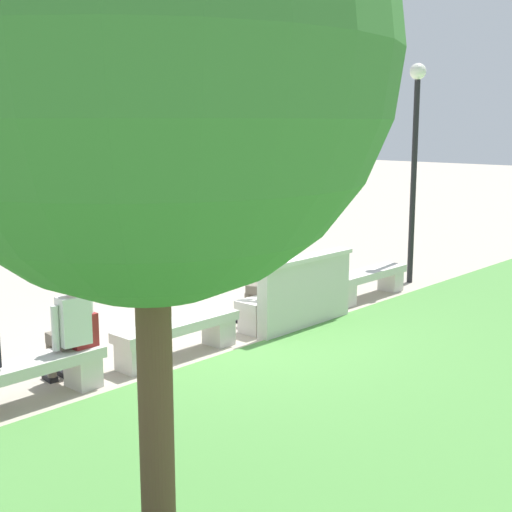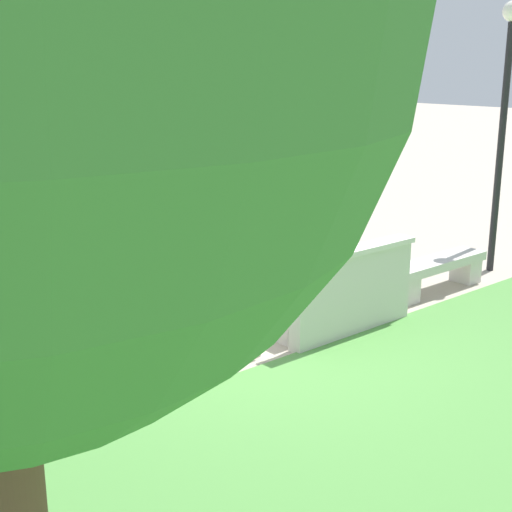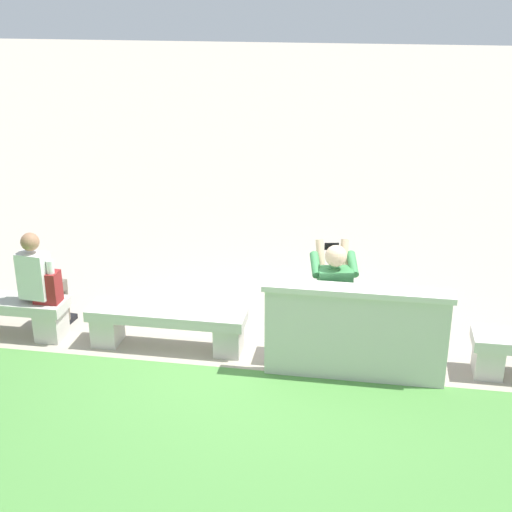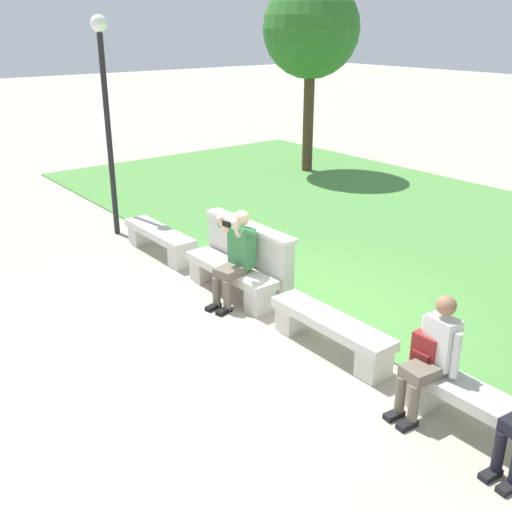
{
  "view_description": "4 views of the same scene",
  "coord_description": "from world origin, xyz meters",
  "px_view_note": "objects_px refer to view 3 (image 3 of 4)",
  "views": [
    {
      "loc": [
        6.47,
        6.34,
        2.81
      ],
      "look_at": [
        -0.64,
        -0.25,
        0.99
      ],
      "focal_mm": 50.0,
      "sensor_mm": 36.0,
      "label": 1
    },
    {
      "loc": [
        4.71,
        5.46,
        3.0
      ],
      "look_at": [
        -0.48,
        -0.7,
        0.8
      ],
      "focal_mm": 50.0,
      "sensor_mm": 36.0,
      "label": 2
    },
    {
      "loc": [
        -1.1,
        6.69,
        3.79
      ],
      "look_at": [
        0.16,
        -0.75,
        0.84
      ],
      "focal_mm": 50.0,
      "sensor_mm": 36.0,
      "label": 3
    },
    {
      "loc": [
        5.42,
        -4.55,
        3.68
      ],
      "look_at": [
        -0.05,
        -0.28,
        0.96
      ],
      "focal_mm": 42.0,
      "sensor_mm": 36.0,
      "label": 4
    }
  ],
  "objects_px": {
    "bench_near": "(355,338)",
    "backpack": "(47,287)",
    "person_photographer": "(332,294)",
    "person_distant": "(40,280)",
    "bench_mid": "(167,323)"
  },
  "relations": [
    {
      "from": "bench_near",
      "to": "backpack",
      "type": "xyz_separation_m",
      "value": [
        3.38,
        0.0,
        0.33
      ]
    },
    {
      "from": "person_photographer",
      "to": "person_distant",
      "type": "xyz_separation_m",
      "value": [
        3.23,
        0.01,
        -0.06
      ]
    },
    {
      "from": "bench_mid",
      "to": "bench_near",
      "type": "bearing_deg",
      "value": 180.0
    },
    {
      "from": "person_photographer",
      "to": "bench_mid",
      "type": "bearing_deg",
      "value": 2.44
    },
    {
      "from": "bench_near",
      "to": "backpack",
      "type": "distance_m",
      "value": 3.4
    },
    {
      "from": "person_photographer",
      "to": "person_distant",
      "type": "relative_size",
      "value": 1.05
    },
    {
      "from": "bench_near",
      "to": "bench_mid",
      "type": "height_order",
      "value": "same"
    },
    {
      "from": "bench_mid",
      "to": "backpack",
      "type": "height_order",
      "value": "backpack"
    },
    {
      "from": "backpack",
      "to": "bench_near",
      "type": "bearing_deg",
      "value": -179.95
    },
    {
      "from": "bench_near",
      "to": "person_photographer",
      "type": "height_order",
      "value": "person_photographer"
    },
    {
      "from": "bench_mid",
      "to": "person_distant",
      "type": "relative_size",
      "value": 1.38
    },
    {
      "from": "bench_near",
      "to": "backpack",
      "type": "bearing_deg",
      "value": 0.05
    },
    {
      "from": "bench_mid",
      "to": "backpack",
      "type": "xyz_separation_m",
      "value": [
        1.34,
        0.0,
        0.33
      ]
    },
    {
      "from": "bench_near",
      "to": "person_distant",
      "type": "height_order",
      "value": "person_distant"
    },
    {
      "from": "backpack",
      "to": "person_photographer",
      "type": "bearing_deg",
      "value": -178.56
    }
  ]
}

